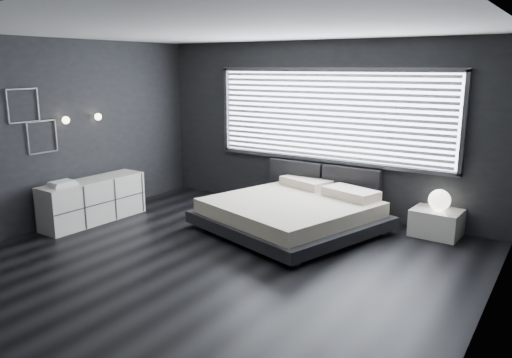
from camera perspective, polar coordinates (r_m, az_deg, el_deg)
The scene contains 12 objects.
room at distance 5.96m, azimuth -4.47°, elevation 3.16°, with size 6.04×6.00×2.80m.
window at distance 8.13m, azimuth 8.36°, elevation 7.15°, with size 4.14×0.09×1.52m.
headboard at distance 8.27m, azimuth 7.62°, elevation -0.04°, with size 1.96×0.16×0.52m.
sconce_near at distance 8.04m, azimuth -20.92°, elevation 6.31°, with size 0.18×0.11×0.11m.
sconce_far at distance 8.40m, azimuth -17.62°, elevation 6.80°, with size 0.18×0.11×0.11m.
wall_art_upper at distance 7.76m, azimuth -25.06°, elevation 7.60°, with size 0.01×0.48×0.48m.
wall_art_lower at distance 7.94m, azimuth -23.22°, elevation 4.44°, with size 0.01×0.48×0.48m.
bed at distance 7.44m, azimuth 4.14°, elevation -3.78°, with size 2.82×2.75×0.59m.
nightstand at distance 7.65m, azimuth 19.93°, elevation -4.70°, with size 0.66×0.55×0.39m, color white.
orb_lamp at distance 7.52m, azimuth 20.23°, elevation -2.28°, with size 0.31×0.31×0.31m, color white.
dresser at distance 8.20m, azimuth -18.07°, elevation -2.36°, with size 0.54×1.71×0.68m.
book_stack at distance 7.84m, azimuth -21.24°, elevation -0.48°, with size 0.32×0.39×0.07m.
Camera 1 is at (3.58, -4.66, 2.40)m, focal length 35.00 mm.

